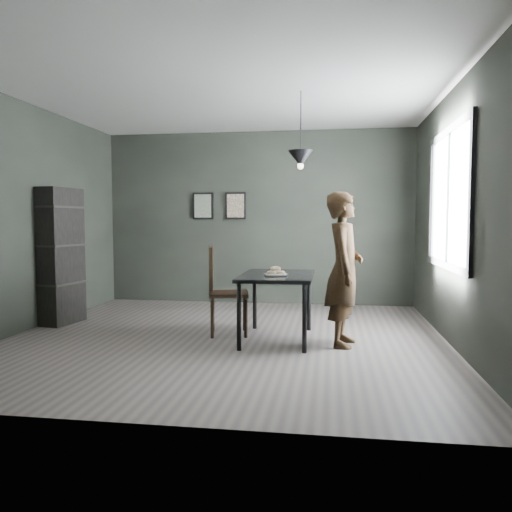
# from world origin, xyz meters

# --- Properties ---
(ground) EXTENTS (5.00, 5.00, 0.00)m
(ground) POSITION_xyz_m (0.00, 0.00, 0.00)
(ground) COLOR #3A3532
(ground) RESTS_ON ground
(back_wall) EXTENTS (5.00, 0.10, 2.80)m
(back_wall) POSITION_xyz_m (0.00, 2.50, 1.40)
(back_wall) COLOR black
(back_wall) RESTS_ON ground
(ceiling) EXTENTS (5.00, 5.00, 0.02)m
(ceiling) POSITION_xyz_m (0.00, 0.00, 2.80)
(ceiling) COLOR silver
(ceiling) RESTS_ON ground
(window_assembly) EXTENTS (0.04, 1.96, 1.56)m
(window_assembly) POSITION_xyz_m (2.47, 0.20, 1.60)
(window_assembly) COLOR white
(window_assembly) RESTS_ON ground
(cafe_table) EXTENTS (0.80, 1.20, 0.75)m
(cafe_table) POSITION_xyz_m (0.60, 0.00, 0.67)
(cafe_table) COLOR black
(cafe_table) RESTS_ON ground
(white_plate) EXTENTS (0.23, 0.23, 0.01)m
(white_plate) POSITION_xyz_m (0.60, -0.15, 0.76)
(white_plate) COLOR silver
(white_plate) RESTS_ON cafe_table
(donut_pile) EXTENTS (0.20, 0.20, 0.09)m
(donut_pile) POSITION_xyz_m (0.60, -0.15, 0.79)
(donut_pile) COLOR beige
(donut_pile) RESTS_ON white_plate
(woman) EXTENTS (0.46, 0.65, 1.67)m
(woman) POSITION_xyz_m (1.34, -0.15, 0.83)
(woman) COLOR black
(woman) RESTS_ON ground
(wood_chair) EXTENTS (0.54, 0.54, 1.05)m
(wood_chair) POSITION_xyz_m (-0.09, 0.16, 0.60)
(wood_chair) COLOR black
(wood_chair) RESTS_ON ground
(shelf_unit) EXTENTS (0.43, 0.64, 1.78)m
(shelf_unit) POSITION_xyz_m (-2.32, 0.49, 0.89)
(shelf_unit) COLOR black
(shelf_unit) RESTS_ON ground
(pendant_lamp) EXTENTS (0.28, 0.28, 0.86)m
(pendant_lamp) POSITION_xyz_m (0.85, 0.10, 2.05)
(pendant_lamp) COLOR black
(pendant_lamp) RESTS_ON ground
(framed_print_left) EXTENTS (0.34, 0.04, 0.44)m
(framed_print_left) POSITION_xyz_m (-0.90, 2.47, 1.60)
(framed_print_left) COLOR black
(framed_print_left) RESTS_ON ground
(framed_print_right) EXTENTS (0.34, 0.04, 0.44)m
(framed_print_right) POSITION_xyz_m (-0.35, 2.47, 1.60)
(framed_print_right) COLOR black
(framed_print_right) RESTS_ON ground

